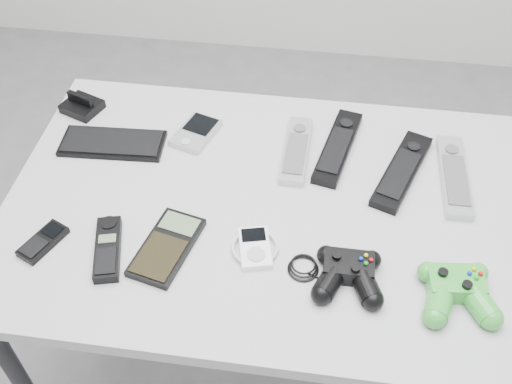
# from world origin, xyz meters

# --- Properties ---
(desk) EXTENTS (1.11, 0.71, 0.74)m
(desk) POSITION_xyz_m (0.08, 0.05, 0.68)
(desk) COLOR #AAAAAC
(desk) RESTS_ON floor
(pda_keyboard) EXTENTS (0.23, 0.11, 0.01)m
(pda_keyboard) POSITION_xyz_m (-0.31, 0.18, 0.75)
(pda_keyboard) COLOR black
(pda_keyboard) RESTS_ON desk
(dock_bracket) EXTENTS (0.10, 0.10, 0.04)m
(dock_bracket) POSITION_xyz_m (-0.41, 0.29, 0.76)
(dock_bracket) COLOR black
(dock_bracket) RESTS_ON desk
(pda) EXTENTS (0.11, 0.14, 0.02)m
(pda) POSITION_xyz_m (-0.13, 0.23, 0.75)
(pda) COLOR #ADAEB4
(pda) RESTS_ON desk
(remote_silver_a) EXTENTS (0.06, 0.21, 0.02)m
(remote_silver_a) POSITION_xyz_m (0.10, 0.21, 0.75)
(remote_silver_a) COLOR #ADAEB4
(remote_silver_a) RESTS_ON desk
(remote_black_a) EXTENTS (0.10, 0.25, 0.02)m
(remote_black_a) POSITION_xyz_m (0.19, 0.23, 0.75)
(remote_black_a) COLOR black
(remote_black_a) RESTS_ON desk
(remote_black_b) EXTENTS (0.14, 0.25, 0.02)m
(remote_black_b) POSITION_xyz_m (0.33, 0.17, 0.75)
(remote_black_b) COLOR black
(remote_black_b) RESTS_ON desk
(remote_silver_b) EXTENTS (0.06, 0.24, 0.02)m
(remote_silver_b) POSITION_xyz_m (0.44, 0.17, 0.75)
(remote_silver_b) COLOR #AEAFB5
(remote_silver_b) RESTS_ON desk
(mobile_phone) EXTENTS (0.08, 0.11, 0.02)m
(mobile_phone) POSITION_xyz_m (-0.35, -0.12, 0.75)
(mobile_phone) COLOR black
(mobile_phone) RESTS_ON desk
(cordless_handset) EXTENTS (0.08, 0.15, 0.02)m
(cordless_handset) POSITION_xyz_m (-0.22, -0.12, 0.75)
(cordless_handset) COLOR black
(cordless_handset) RESTS_ON desk
(calculator) EXTENTS (0.12, 0.19, 0.02)m
(calculator) POSITION_xyz_m (-0.11, -0.09, 0.75)
(calculator) COLOR black
(calculator) RESTS_ON desk
(mp3_player) EXTENTS (0.11, 0.11, 0.02)m
(mp3_player) POSITION_xyz_m (0.05, -0.07, 0.75)
(mp3_player) COLOR white
(mp3_player) RESTS_ON desk
(controller_black) EXTENTS (0.22, 0.14, 0.04)m
(controller_black) POSITION_xyz_m (0.23, -0.12, 0.76)
(controller_black) COLOR black
(controller_black) RESTS_ON desk
(controller_green) EXTENTS (0.15, 0.16, 0.05)m
(controller_green) POSITION_xyz_m (0.42, -0.13, 0.77)
(controller_green) COLOR #298A25
(controller_green) RESTS_ON desk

